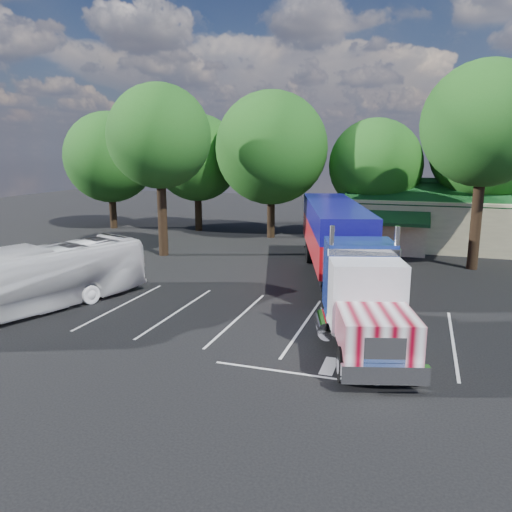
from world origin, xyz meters
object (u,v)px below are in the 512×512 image
(bicycle, at_px, (370,281))
(woman, at_px, (323,276))
(semi_truck, at_px, (339,242))
(silver_sedan, at_px, (380,239))
(tour_bus, at_px, (35,279))

(bicycle, bearing_deg, woman, -158.16)
(semi_truck, bearing_deg, woman, -165.01)
(silver_sedan, bearing_deg, tour_bus, 154.56)
(silver_sedan, bearing_deg, bicycle, -169.02)
(tour_bus, bearing_deg, silver_sedan, 75.57)
(woman, xyz_separation_m, bicycle, (2.59, 1.00, -0.35))
(semi_truck, height_order, tour_bus, semi_truck)
(bicycle, height_order, tour_bus, tour_bus)
(semi_truck, bearing_deg, silver_sedan, 68.62)
(bicycle, relative_size, tour_bus, 0.16)
(semi_truck, distance_m, silver_sedan, 13.72)
(woman, distance_m, silver_sedan, 14.16)
(woman, xyz_separation_m, silver_sedan, (2.09, 14.00, -0.10))
(semi_truck, distance_m, woman, 2.13)
(woman, bearing_deg, silver_sedan, -13.19)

